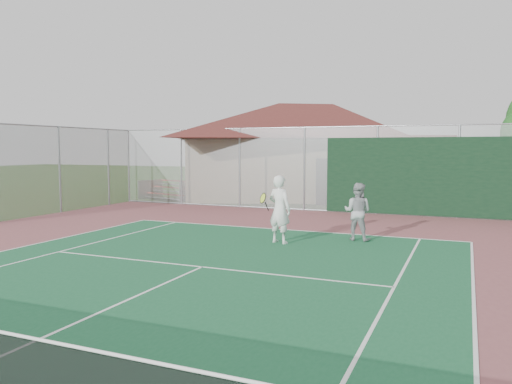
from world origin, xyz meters
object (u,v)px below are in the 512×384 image
player_white_front (279,210)px  clubhouse (309,142)px  bleachers (170,189)px  player_grey_back (357,212)px

player_white_front → clubhouse: bearing=-60.8°
bleachers → clubhouse: bearing=55.9°
bleachers → player_white_front: (9.37, -9.08, 0.43)m
clubhouse → bleachers: clubhouse is taller
clubhouse → player_grey_back: bearing=-88.4°
clubhouse → player_white_front: 14.33m
clubhouse → player_white_front: bearing=-97.5°
clubhouse → player_white_front: clubhouse is taller
player_white_front → player_grey_back: bearing=-130.3°
player_grey_back → bleachers: bearing=-28.7°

